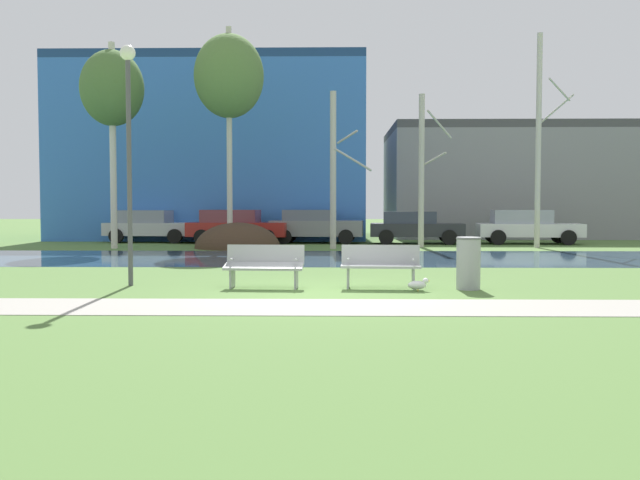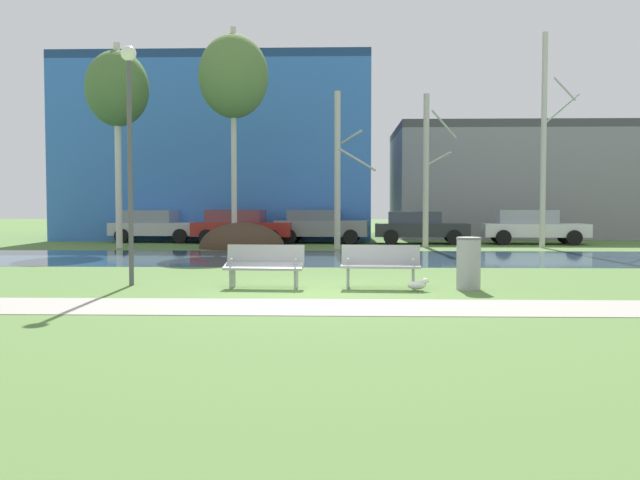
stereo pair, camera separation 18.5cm
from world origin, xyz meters
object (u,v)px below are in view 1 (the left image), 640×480
at_px(streetlamp, 129,124).
at_px(parked_hatch_third_grey, 315,225).
at_px(trash_bin, 468,262).
at_px(parked_sedan_second_red, 236,226).
at_px(bench_left, 264,265).
at_px(parked_wagon_fourth_dark, 415,227).
at_px(bench_right, 381,265).
at_px(seagull, 418,284).
at_px(parked_suv_fifth_white, 527,226).
at_px(parked_van_nearest_silver, 150,225).

bearing_deg(streetlamp, parked_hatch_third_grey, 78.14).
xyz_separation_m(trash_bin, streetlamp, (-6.95, 0.52, 2.82)).
distance_m(parked_sedan_second_red, parked_hatch_third_grey, 3.46).
bearing_deg(parked_hatch_third_grey, bench_left, -92.08).
xyz_separation_m(bench_left, parked_wagon_fourth_dark, (4.96, 16.42, 0.27)).
distance_m(parked_sedan_second_red, parked_wagon_fourth_dark, 7.80).
distance_m(bench_right, seagull, 0.93).
height_order(bench_right, trash_bin, trash_bin).
bearing_deg(seagull, bench_right, 144.48).
xyz_separation_m(bench_left, parked_suv_fifth_white, (9.77, 16.27, 0.30)).
distance_m(parked_van_nearest_silver, parked_hatch_third_grey, 7.50).
distance_m(parked_van_nearest_silver, parked_wagon_fourth_dark, 11.86).
height_order(bench_right, parked_wagon_fourth_dark, parked_wagon_fourth_dark).
height_order(bench_left, parked_wagon_fourth_dark, parked_wagon_fourth_dark).
xyz_separation_m(trash_bin, parked_wagon_fourth_dark, (0.86, 16.60, 0.20)).
height_order(trash_bin, parked_suv_fifth_white, parked_suv_fifth_white).
bearing_deg(parked_sedan_second_red, trash_bin, -67.30).
xyz_separation_m(trash_bin, seagull, (-1.04, -0.32, -0.41)).
distance_m(bench_left, parked_van_nearest_silver, 18.61).
bearing_deg(bench_left, seagull, -9.32).
xyz_separation_m(bench_left, bench_right, (2.36, 0.00, 0.00)).
bearing_deg(seagull, streetlamp, 171.86).
bearing_deg(parked_van_nearest_silver, seagull, -60.83).
height_order(trash_bin, parked_hatch_third_grey, parked_hatch_third_grey).
height_order(parked_van_nearest_silver, parked_hatch_third_grey, parked_hatch_third_grey).
xyz_separation_m(parked_wagon_fourth_dark, parked_suv_fifth_white, (4.81, -0.15, 0.03)).
bearing_deg(bench_right, parked_wagon_fourth_dark, 81.01).
bearing_deg(parked_wagon_fourth_dark, seagull, -96.38).
bearing_deg(trash_bin, parked_hatch_third_grey, 101.67).
distance_m(trash_bin, seagull, 1.16).
distance_m(trash_bin, parked_suv_fifth_white, 17.40).
bearing_deg(seagull, parked_suv_fifth_white, 68.22).
xyz_separation_m(streetlamp, parked_sedan_second_red, (-0.00, 16.09, -2.58)).
relative_size(parked_wagon_fourth_dark, parked_suv_fifth_white, 0.92).
height_order(bench_right, seagull, bench_right).
relative_size(trash_bin, parked_hatch_third_grey, 0.25).
relative_size(parked_hatch_third_grey, parked_wagon_fourth_dark, 1.00).
xyz_separation_m(parked_van_nearest_silver, parked_sedan_second_red, (4.03, -0.87, 0.01)).
relative_size(parked_sedan_second_red, parked_suv_fifth_white, 0.99).
height_order(bench_right, parked_hatch_third_grey, parked_hatch_third_grey).
xyz_separation_m(trash_bin, parked_hatch_third_grey, (-3.50, 16.94, 0.24)).
distance_m(bench_right, parked_van_nearest_silver, 19.61).
distance_m(parked_van_nearest_silver, parked_suv_fifth_white, 16.67).
xyz_separation_m(bench_right, parked_hatch_third_grey, (-1.76, 16.76, 0.31)).
bearing_deg(parked_suv_fifth_white, parked_van_nearest_silver, 176.47).
bearing_deg(seagull, parked_van_nearest_silver, 119.17).
relative_size(streetlamp, parked_van_nearest_silver, 1.20).
distance_m(bench_right, parked_wagon_fourth_dark, 16.63).
height_order(bench_left, seagull, bench_left).
relative_size(bench_right, parked_van_nearest_silver, 0.39).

